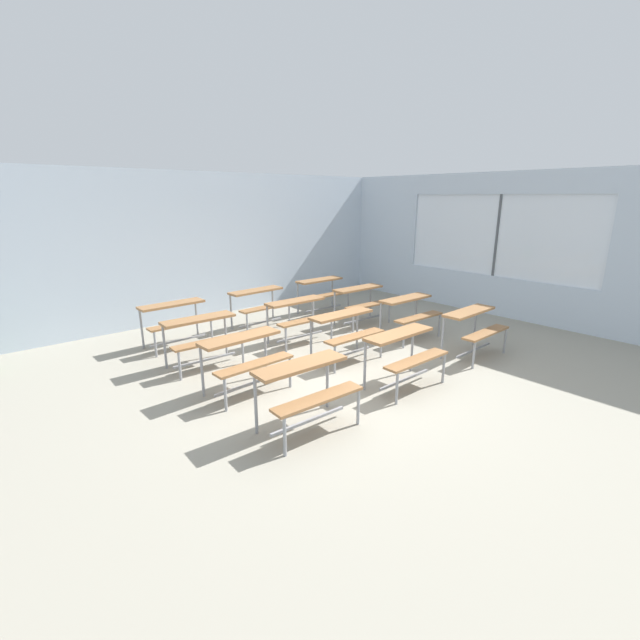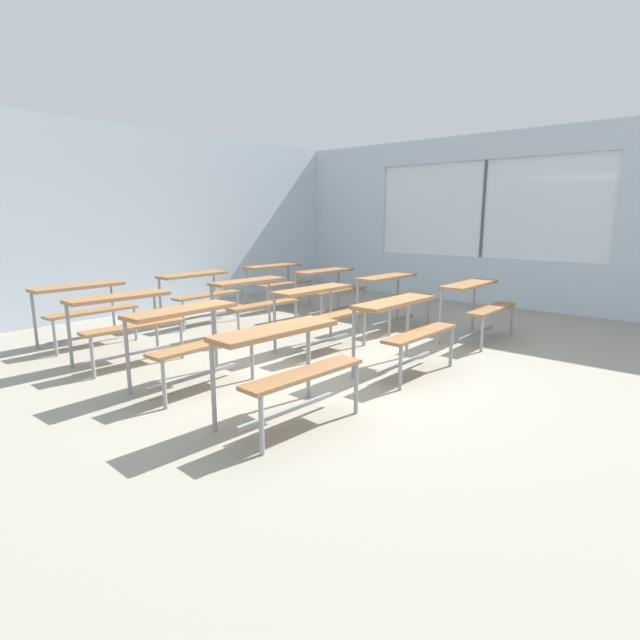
{
  "view_description": "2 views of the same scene",
  "coord_description": "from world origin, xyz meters",
  "px_view_note": "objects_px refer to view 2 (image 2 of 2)",
  "views": [
    {
      "loc": [
        -3.91,
        -4.02,
        2.5
      ],
      "look_at": [
        0.57,
        1.14,
        0.54
      ],
      "focal_mm": 24.18,
      "sensor_mm": 36.0,
      "label": 1
    },
    {
      "loc": [
        -3.8,
        -3.3,
        1.6
      ],
      "look_at": [
        0.52,
        0.47,
        0.39
      ],
      "focal_mm": 28.0,
      "sensor_mm": 36.0,
      "label": 2
    }
  ],
  "objects_px": {
    "desk_bench_r1c2": "(393,289)",
    "desk_bench_r3c2": "(277,276)",
    "desk_bench_r2c1": "(253,294)",
    "desk_bench_r0c0": "(285,352)",
    "desk_bench_r2c2": "(329,281)",
    "desk_bench_r3c0": "(83,300)",
    "desk_bench_r3c1": "(198,286)",
    "desk_bench_r0c1": "(403,319)",
    "desk_bench_r1c1": "(319,304)",
    "desk_bench_r2c0": "(124,312)",
    "desk_bench_r1c0": "(189,328)",
    "desk_bench_r0c2": "(477,297)"
  },
  "relations": [
    {
      "from": "desk_bench_r0c0",
      "to": "desk_bench_r2c1",
      "type": "xyz_separation_m",
      "value": [
        1.8,
        2.41,
        0.0
      ]
    },
    {
      "from": "desk_bench_r3c0",
      "to": "desk_bench_r3c1",
      "type": "height_order",
      "value": "same"
    },
    {
      "from": "desk_bench_r2c1",
      "to": "desk_bench_r3c1",
      "type": "relative_size",
      "value": 1.0
    },
    {
      "from": "desk_bench_r3c0",
      "to": "desk_bench_r3c2",
      "type": "xyz_separation_m",
      "value": [
        3.38,
        0.02,
        0.0
      ]
    },
    {
      "from": "desk_bench_r1c1",
      "to": "desk_bench_r2c1",
      "type": "height_order",
      "value": "same"
    },
    {
      "from": "desk_bench_r1c2",
      "to": "desk_bench_r3c2",
      "type": "bearing_deg",
      "value": 91.67
    },
    {
      "from": "desk_bench_r1c2",
      "to": "desk_bench_r1c0",
      "type": "bearing_deg",
      "value": -178.49
    },
    {
      "from": "desk_bench_r3c1",
      "to": "desk_bench_r3c2",
      "type": "xyz_separation_m",
      "value": [
        1.67,
        0.03,
        0.0
      ]
    },
    {
      "from": "desk_bench_r0c2",
      "to": "desk_bench_r0c1",
      "type": "bearing_deg",
      "value": 179.08
    },
    {
      "from": "desk_bench_r2c0",
      "to": "desk_bench_r2c2",
      "type": "xyz_separation_m",
      "value": [
        3.45,
        -0.01,
        0.0
      ]
    },
    {
      "from": "desk_bench_r1c1",
      "to": "desk_bench_r2c0",
      "type": "bearing_deg",
      "value": 146.71
    },
    {
      "from": "desk_bench_r2c2",
      "to": "desk_bench_r2c0",
      "type": "bearing_deg",
      "value": -177.52
    },
    {
      "from": "desk_bench_r2c1",
      "to": "desk_bench_r3c2",
      "type": "distance_m",
      "value": 2.05
    },
    {
      "from": "desk_bench_r0c0",
      "to": "desk_bench_r1c1",
      "type": "distance_m",
      "value": 2.18
    },
    {
      "from": "desk_bench_r0c2",
      "to": "desk_bench_r1c1",
      "type": "height_order",
      "value": "same"
    },
    {
      "from": "desk_bench_r0c0",
      "to": "desk_bench_r1c2",
      "type": "bearing_deg",
      "value": 22.48
    },
    {
      "from": "desk_bench_r0c0",
      "to": "desk_bench_r3c1",
      "type": "distance_m",
      "value": 4.03
    },
    {
      "from": "desk_bench_r1c2",
      "to": "desk_bench_r3c0",
      "type": "xyz_separation_m",
      "value": [
        -3.38,
        2.37,
        0.0
      ]
    },
    {
      "from": "desk_bench_r0c0",
      "to": "desk_bench_r1c1",
      "type": "height_order",
      "value": "same"
    },
    {
      "from": "desk_bench_r2c2",
      "to": "desk_bench_r3c0",
      "type": "xyz_separation_m",
      "value": [
        -3.38,
        1.17,
        0.0
      ]
    },
    {
      "from": "desk_bench_r2c0",
      "to": "desk_bench_r0c0",
      "type": "bearing_deg",
      "value": -87.73
    },
    {
      "from": "desk_bench_r0c0",
      "to": "desk_bench_r1c2",
      "type": "relative_size",
      "value": 1.01
    },
    {
      "from": "desk_bench_r0c0",
      "to": "desk_bench_r0c2",
      "type": "relative_size",
      "value": 1.01
    },
    {
      "from": "desk_bench_r0c0",
      "to": "desk_bench_r2c1",
      "type": "bearing_deg",
      "value": 55.71
    },
    {
      "from": "desk_bench_r0c1",
      "to": "desk_bench_r1c1",
      "type": "bearing_deg",
      "value": 85.97
    },
    {
      "from": "desk_bench_r2c0",
      "to": "desk_bench_r2c1",
      "type": "height_order",
      "value": "same"
    },
    {
      "from": "desk_bench_r2c0",
      "to": "desk_bench_r1c0",
      "type": "bearing_deg",
      "value": -87.49
    },
    {
      "from": "desk_bench_r2c1",
      "to": "desk_bench_r2c2",
      "type": "bearing_deg",
      "value": 3.25
    },
    {
      "from": "desk_bench_r0c0",
      "to": "desk_bench_r3c1",
      "type": "relative_size",
      "value": 1.01
    },
    {
      "from": "desk_bench_r1c2",
      "to": "desk_bench_r3c2",
      "type": "xyz_separation_m",
      "value": [
        -0.0,
        2.39,
        0.0
      ]
    },
    {
      "from": "desk_bench_r0c0",
      "to": "desk_bench_r2c0",
      "type": "height_order",
      "value": "same"
    },
    {
      "from": "desk_bench_r0c1",
      "to": "desk_bench_r3c2",
      "type": "height_order",
      "value": "same"
    },
    {
      "from": "desk_bench_r2c0",
      "to": "desk_bench_r3c1",
      "type": "bearing_deg",
      "value": 35.02
    },
    {
      "from": "desk_bench_r0c0",
      "to": "desk_bench_r3c0",
      "type": "xyz_separation_m",
      "value": [
        0.06,
        3.62,
        0.0
      ]
    },
    {
      "from": "desk_bench_r2c2",
      "to": "desk_bench_r0c1",
      "type": "bearing_deg",
      "value": -122.7
    },
    {
      "from": "desk_bench_r0c1",
      "to": "desk_bench_r1c1",
      "type": "xyz_separation_m",
      "value": [
        0.09,
        1.23,
        0.0
      ]
    },
    {
      "from": "desk_bench_r3c2",
      "to": "desk_bench_r2c2",
      "type": "bearing_deg",
      "value": -88.21
    },
    {
      "from": "desk_bench_r1c0",
      "to": "desk_bench_r1c2",
      "type": "distance_m",
      "value": 3.44
    },
    {
      "from": "desk_bench_r2c1",
      "to": "desk_bench_r3c1",
      "type": "height_order",
      "value": "same"
    },
    {
      "from": "desk_bench_r2c2",
      "to": "desk_bench_r3c2",
      "type": "height_order",
      "value": "same"
    },
    {
      "from": "desk_bench_r2c2",
      "to": "desk_bench_r3c2",
      "type": "distance_m",
      "value": 1.19
    },
    {
      "from": "desk_bench_r1c2",
      "to": "desk_bench_r3c2",
      "type": "distance_m",
      "value": 2.39
    },
    {
      "from": "desk_bench_r2c0",
      "to": "desk_bench_r3c0",
      "type": "distance_m",
      "value": 1.16
    },
    {
      "from": "desk_bench_r2c0",
      "to": "desk_bench_r3c0",
      "type": "xyz_separation_m",
      "value": [
        0.07,
        1.16,
        0.0
      ]
    },
    {
      "from": "desk_bench_r1c1",
      "to": "desk_bench_r3c1",
      "type": "xyz_separation_m",
      "value": [
        -0.03,
        2.39,
        0.0
      ]
    },
    {
      "from": "desk_bench_r1c0",
      "to": "desk_bench_r0c2",
      "type": "bearing_deg",
      "value": -21.87
    },
    {
      "from": "desk_bench_r3c0",
      "to": "desk_bench_r2c1",
      "type": "bearing_deg",
      "value": -35.82
    },
    {
      "from": "desk_bench_r3c0",
      "to": "desk_bench_r0c1",
      "type": "bearing_deg",
      "value": -66.48
    },
    {
      "from": "desk_bench_r1c2",
      "to": "desk_bench_r2c1",
      "type": "height_order",
      "value": "same"
    },
    {
      "from": "desk_bench_r2c2",
      "to": "desk_bench_r3c2",
      "type": "xyz_separation_m",
      "value": [
        -0.0,
        1.19,
        0.0
      ]
    }
  ]
}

